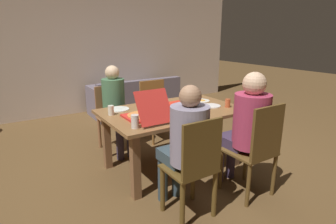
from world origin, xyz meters
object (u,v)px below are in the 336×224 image
object	(u,v)px
pizza_box_0	(175,106)
person_1	(116,103)
pizza_box_1	(144,114)
plate_1	(119,109)
dining_table	(172,118)
chair_3	(155,106)
drinking_glass_1	(135,121)
chair_2	(257,148)
plate_2	(211,106)
couch	(135,100)
chair_0	(194,168)
drinking_glass_2	(111,110)
drinking_glass_0	(228,103)
person_0	(186,140)
plate_0	(201,100)
chair_1	(112,116)
person_2	(247,123)
drinking_glass_3	(243,104)

from	to	relation	value
pizza_box_0	person_1	bearing A→B (deg)	125.61
pizza_box_1	plate_1	world-z (taller)	pizza_box_1
person_1	pizza_box_1	xyz separation A→B (m)	(-0.05, -0.94, 0.09)
dining_table	chair_3	distance (m)	1.06
drinking_glass_1	chair_2	bearing A→B (deg)	-33.31
plate_2	couch	distance (m)	2.62
plate_1	drinking_glass_1	world-z (taller)	drinking_glass_1
chair_0	drinking_glass_2	world-z (taller)	chair_0
dining_table	couch	distance (m)	2.56
chair_0	drinking_glass_0	xyz separation A→B (m)	(1.04, 0.69, 0.29)
dining_table	chair_0	xyz separation A→B (m)	(-0.40, -0.96, -0.13)
chair_3	drinking_glass_0	world-z (taller)	chair_3
chair_0	chair_3	world-z (taller)	chair_0
person_0	pizza_box_0	size ratio (longest dim) A/B	3.23
plate_2	pizza_box_0	bearing A→B (deg)	150.87
chair_0	pizza_box_0	world-z (taller)	chair_0
couch	plate_0	bearing A→B (deg)	-92.41
chair_3	pizza_box_0	world-z (taller)	chair_3
person_1	pizza_box_0	bearing A→B (deg)	-54.39
drinking_glass_2	couch	bearing A→B (deg)	58.90
chair_0	drinking_glass_2	xyz separation A→B (m)	(-0.30, 1.15, 0.29)
chair_3	drinking_glass_0	bearing A→B (deg)	-76.19
chair_1	pizza_box_0	bearing A→B (deg)	-59.50
chair_0	plate_2	bearing A→B (deg)	42.68
dining_table	drinking_glass_0	distance (m)	0.71
person_0	drinking_glass_1	distance (m)	0.55
person_2	pizza_box_0	xyz separation A→B (m)	(-0.23, 0.96, -0.00)
drinking_glass_2	person_2	bearing A→B (deg)	-45.50
pizza_box_0	plate_2	xyz separation A→B (m)	(0.40, -0.22, -0.01)
person_0	couch	distance (m)	3.47
chair_3	plate_2	distance (m)	1.16
chair_0	drinking_glass_0	size ratio (longest dim) A/B	9.12
couch	drinking_glass_1	bearing A→B (deg)	-115.35
chair_0	plate_2	size ratio (longest dim) A/B	4.16
person_2	couch	bearing A→B (deg)	84.30
dining_table	drinking_glass_0	size ratio (longest dim) A/B	15.71
plate_1	couch	bearing A→B (deg)	60.07
drinking_glass_1	dining_table	bearing A→B (deg)	28.23
plate_0	drinking_glass_2	distance (m)	1.27
person_1	person_2	distance (m)	1.82
couch	chair_2	bearing A→B (deg)	-95.45
drinking_glass_2	couch	world-z (taller)	drinking_glass_2
drinking_glass_1	plate_1	bearing A→B (deg)	80.27
person_0	chair_1	size ratio (longest dim) A/B	1.35
chair_2	person_2	bearing A→B (deg)	90.00
chair_3	plate_1	xyz separation A→B (m)	(-0.88, -0.65, 0.22)
person_0	dining_table	bearing A→B (deg)	64.04
dining_table	drinking_glass_3	bearing A→B (deg)	-29.95
pizza_box_1	plate_2	distance (m)	0.96
drinking_glass_0	drinking_glass_2	size ratio (longest dim) A/B	0.96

